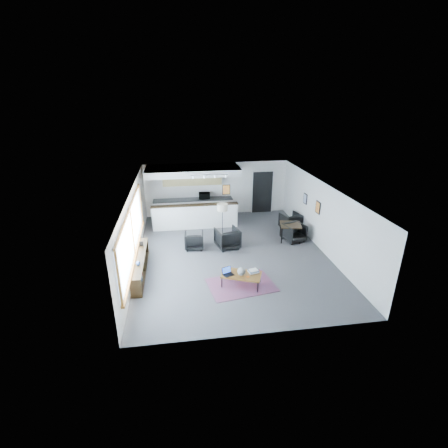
{
  "coord_description": "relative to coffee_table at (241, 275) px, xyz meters",
  "views": [
    {
      "loc": [
        -1.91,
        -10.9,
        5.69
      ],
      "look_at": [
        -0.24,
        0.4,
        1.07
      ],
      "focal_mm": 26.0,
      "sensor_mm": 36.0,
      "label": 1
    }
  ],
  "objects": [
    {
      "name": "wall_art_lower",
      "position": [
        3.54,
        2.61,
        1.18
      ],
      "size": [
        0.03,
        0.38,
        0.48
      ],
      "color": "black",
      "rests_on": "room"
    },
    {
      "name": "armchair_right",
      "position": [
        -0.01,
        2.78,
        0.06
      ],
      "size": [
        1.0,
        0.96,
        0.87
      ],
      "primitive_type": "imported",
      "rotation": [
        0.0,
        0.0,
        3.37
      ],
      "color": "black",
      "rests_on": "floor"
    },
    {
      "name": "book_stack",
      "position": [
        0.4,
        0.06,
        0.08
      ],
      "size": [
        0.36,
        0.32,
        0.1
      ],
      "rotation": [
        0.0,
        0.0,
        0.23
      ],
      "color": "silver",
      "rests_on": "coffee_table"
    },
    {
      "name": "dining_table",
      "position": [
        2.67,
        3.08,
        0.27
      ],
      "size": [
        1.0,
        1.0,
        0.7
      ],
      "rotation": [
        0.0,
        0.0,
        -0.23
      ],
      "color": "black",
      "rests_on": "floor"
    },
    {
      "name": "laptop",
      "position": [
        -0.44,
        0.06,
        0.1
      ],
      "size": [
        0.39,
        0.36,
        0.23
      ],
      "rotation": [
        0.0,
        0.0,
        0.4
      ],
      "color": "black",
      "rests_on": "coffee_table"
    },
    {
      "name": "coaster",
      "position": [
        0.16,
        -0.19,
        0.03
      ],
      "size": [
        0.12,
        0.12,
        0.01
      ],
      "rotation": [
        0.0,
        0.0,
        0.34
      ],
      "color": "#E5590C",
      "rests_on": "coffee_table"
    },
    {
      "name": "room",
      "position": [
        0.07,
        2.21,
        0.93
      ],
      "size": [
        7.02,
        9.02,
        2.62
      ],
      "color": "#4B4B4E",
      "rests_on": "ground"
    },
    {
      "name": "dining_chair_far",
      "position": [
        3.07,
        4.2,
        -0.02
      ],
      "size": [
        0.81,
        0.78,
        0.69
      ],
      "primitive_type": "imported",
      "rotation": [
        0.0,
        0.0,
        3.4
      ],
      "color": "black",
      "rests_on": "floor"
    },
    {
      "name": "coffee_table",
      "position": [
        0.0,
        0.0,
        0.0
      ],
      "size": [
        1.38,
        1.07,
        0.4
      ],
      "rotation": [
        0.0,
        0.0,
        -0.38
      ],
      "color": "brown",
      "rests_on": "floor"
    },
    {
      "name": "dining_chair_near",
      "position": [
        2.8,
        2.97,
        -0.03
      ],
      "size": [
        0.83,
        0.8,
        0.69
      ],
      "primitive_type": "imported",
      "rotation": [
        0.0,
        0.0,
        0.31
      ],
      "color": "black",
      "rests_on": "floor"
    },
    {
      "name": "wall_art_upper",
      "position": [
        3.54,
        3.91,
        1.13
      ],
      "size": [
        0.03,
        0.34,
        0.44
      ],
      "color": "black",
      "rests_on": "room"
    },
    {
      "name": "armchair_left",
      "position": [
        -1.31,
        2.89,
        -0.0
      ],
      "size": [
        0.77,
        0.73,
        0.74
      ],
      "primitive_type": "imported",
      "rotation": [
        0.0,
        0.0,
        3.06
      ],
      "color": "black",
      "rests_on": "floor"
    },
    {
      "name": "track_light",
      "position": [
        -0.52,
        4.41,
        2.16
      ],
      "size": [
        1.6,
        0.07,
        0.15
      ],
      "color": "silver",
      "rests_on": "room"
    },
    {
      "name": "kitchenette",
      "position": [
        -1.13,
        5.92,
        1.01
      ],
      "size": [
        4.2,
        1.96,
        2.6
      ],
      "color": "white",
      "rests_on": "floor"
    },
    {
      "name": "kilim_rug",
      "position": [
        0.0,
        0.0,
        -0.37
      ],
      "size": [
        2.25,
        1.71,
        0.01
      ],
      "rotation": [
        0.0,
        0.0,
        0.16
      ],
      "color": "#693652",
      "rests_on": "floor"
    },
    {
      "name": "ceramic_pot",
      "position": [
        -0.01,
        -0.06,
        0.16
      ],
      "size": [
        0.26,
        0.26,
        0.26
      ],
      "rotation": [
        0.0,
        0.0,
        -0.11
      ],
      "color": "gray",
      "rests_on": "coffee_table"
    },
    {
      "name": "console",
      "position": [
        -3.23,
        1.16,
        -0.04
      ],
      "size": [
        0.35,
        3.0,
        0.8
      ],
      "color": "black",
      "rests_on": "floor"
    },
    {
      "name": "doorway",
      "position": [
        2.37,
        6.63,
        0.7
      ],
      "size": [
        1.1,
        0.12,
        2.15
      ],
      "color": "black",
      "rests_on": "room"
    },
    {
      "name": "microwave",
      "position": [
        -0.58,
        6.36,
        0.74
      ],
      "size": [
        0.54,
        0.32,
        0.36
      ],
      "primitive_type": "imported",
      "rotation": [
        0.0,
        0.0,
        -0.05
      ],
      "color": "black",
      "rests_on": "kitchenette"
    },
    {
      "name": "floor_lamp",
      "position": [
        -0.08,
        3.72,
        0.94
      ],
      "size": [
        0.47,
        0.47,
        1.51
      ],
      "rotation": [
        0.0,
        0.0,
        -0.09
      ],
      "color": "black",
      "rests_on": "floor"
    },
    {
      "name": "window",
      "position": [
        -3.39,
        1.31,
        1.08
      ],
      "size": [
        0.1,
        5.95,
        1.66
      ],
      "color": "#8CBFFF",
      "rests_on": "room"
    }
  ]
}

